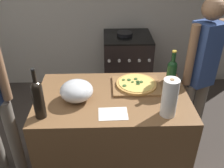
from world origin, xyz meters
The scene contains 11 objects.
ground_plane centered at (0.00, 1.26, -0.01)m, with size 4.68×3.11×0.02m, color #3F3833.
counter centered at (0.17, 0.74, 0.46)m, with size 1.22×0.76×0.92m, color brown.
cutting_board centered at (0.37, 0.87, 0.93)m, with size 0.40×0.32×0.02m, color olive.
pizza centered at (0.37, 0.87, 0.95)m, with size 0.34×0.34×0.03m.
mixing_bowl centered at (-0.11, 0.70, 1.00)m, with size 0.26×0.26×0.16m.
paper_towel_roll centered at (0.55, 0.49, 1.06)m, with size 0.11×0.11×0.29m.
wine_bottle_amber centered at (0.65, 0.83, 1.06)m, with size 0.08×0.08×0.34m.
wine_bottle_green centered at (-0.35, 0.49, 1.08)m, with size 0.08×0.08×0.38m.
recipe_sheet centered at (0.16, 0.50, 0.92)m, with size 0.21×0.15×0.00m, color white.
stove centered at (0.41, 2.16, 0.45)m, with size 0.63×0.61×0.93m.
person_in_red centered at (1.01, 1.12, 0.92)m, with size 0.36×0.27×1.60m.
Camera 1 is at (0.11, -0.90, 2.03)m, focal length 39.45 mm.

